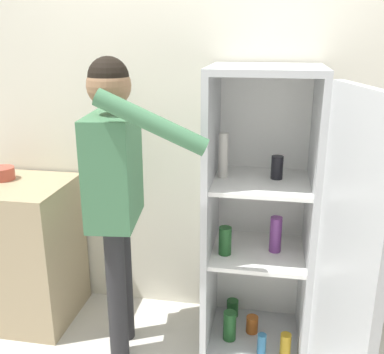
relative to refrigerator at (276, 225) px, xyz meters
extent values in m
cube|color=silver|center=(-0.38, 0.41, 0.47)|extent=(7.00, 0.06, 2.55)
cube|color=#B7BABC|center=(-0.09, 0.08, -0.78)|extent=(0.58, 0.56, 0.04)
cube|color=#B7BABC|center=(-0.09, 0.08, 0.81)|extent=(0.58, 0.56, 0.04)
cube|color=white|center=(-0.09, 0.34, 0.01)|extent=(0.58, 0.03, 1.56)
cube|color=#B7BABC|center=(-0.36, 0.08, 0.01)|extent=(0.04, 0.56, 1.56)
cube|color=#B7BABC|center=(0.19, 0.08, 0.01)|extent=(0.03, 0.56, 1.56)
cube|color=white|center=(-0.09, 0.08, -0.22)|extent=(0.51, 0.49, 0.02)
cube|color=white|center=(-0.09, 0.08, 0.21)|extent=(0.51, 0.49, 0.02)
cube|color=#B7BABC|center=(0.30, -0.47, 0.01)|extent=(0.19, 0.58, 1.56)
cylinder|color=#9E4C19|center=(-0.10, 0.10, -0.71)|extent=(0.07, 0.07, 0.11)
cylinder|color=#B78C1E|center=(0.09, -0.07, -0.70)|extent=(0.06, 0.06, 0.13)
cylinder|color=beige|center=(-0.30, 0.11, 0.34)|extent=(0.05, 0.05, 0.25)
cylinder|color=#723884|center=(0.00, 0.09, -0.10)|extent=(0.07, 0.07, 0.21)
cylinder|color=#1E5123|center=(-0.23, 0.01, -0.68)|extent=(0.08, 0.08, 0.18)
cylinder|color=#1E5123|center=(-0.27, 0.01, -0.12)|extent=(0.07, 0.07, 0.16)
cylinder|color=black|center=(-0.01, 0.13, 0.28)|extent=(0.06, 0.06, 0.13)
cylinder|color=teal|center=(-0.04, -0.09, -0.70)|extent=(0.05, 0.05, 0.12)
cylinder|color=#1E5123|center=(-0.24, 0.24, -0.71)|extent=(0.08, 0.08, 0.11)
cylinder|color=#262628|center=(-0.87, -0.03, -0.39)|extent=(0.11, 0.11, 0.81)
cylinder|color=#262628|center=(-0.85, -0.20, -0.39)|extent=(0.11, 0.11, 0.81)
cube|color=#3F724C|center=(-0.86, -0.12, 0.30)|extent=(0.28, 0.45, 0.58)
sphere|color=#8C6647|center=(-0.86, -0.12, 0.74)|extent=(0.22, 0.22, 0.22)
sphere|color=black|center=(-0.86, -0.12, 0.78)|extent=(0.21, 0.21, 0.21)
cylinder|color=#3F724C|center=(-0.88, 0.12, 0.27)|extent=(0.08, 0.08, 0.54)
cylinder|color=#3F724C|center=(-0.59, -0.32, 0.60)|extent=(0.53, 0.14, 0.31)
cube|color=tan|center=(-1.58, 0.08, -0.34)|extent=(0.65, 0.56, 0.91)
cylinder|color=#B24738|center=(-1.68, 0.15, 0.15)|extent=(0.15, 0.15, 0.08)
camera|label=1|loc=(-0.05, -2.26, 0.98)|focal=42.00mm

